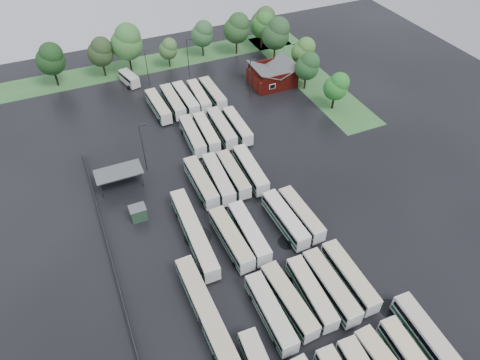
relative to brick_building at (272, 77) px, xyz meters
name	(u,v)px	position (x,y,z in m)	size (l,w,h in m)	color
ground	(259,242)	(-24.00, -42.77, -1.87)	(160.00, 160.00, 0.00)	black
brick_building	(272,77)	(0.00, 0.00, 0.00)	(10.07, 8.60, 5.39)	#64100A
wash_shed	(118,172)	(-41.20, -20.74, 1.12)	(8.20, 4.20, 3.58)	#2D2D30
utility_hut	(138,213)	(-40.20, -30.17, -0.55)	(2.70, 2.20, 2.62)	#203E27
grass_strip_north	(159,62)	(-22.00, 22.03, -1.86)	(80.00, 10.00, 0.01)	#336A30
grass_strip_east	(307,76)	(10.00, 0.03, -1.86)	(10.00, 50.00, 0.01)	#336A30
west_fence	(108,247)	(-46.20, -34.77, -1.27)	(0.10, 50.00, 1.20)	#2D2D30
bus_r1c0	(271,312)	(-28.41, -55.50, -0.09)	(2.52, 11.59, 3.22)	silver
bus_r1c1	(289,300)	(-25.32, -54.89, -0.08)	(3.07, 11.78, 3.25)	silver
bus_r1c2	(311,293)	(-21.86, -55.07, -0.15)	(2.80, 11.27, 3.11)	silver
bus_r1c3	(331,286)	(-18.88, -55.31, -0.06)	(2.53, 11.83, 3.29)	silver
bus_r1c4	(349,276)	(-15.50, -54.97, -0.09)	(2.56, 11.65, 3.24)	silver
bus_r2c0	(231,239)	(-28.35, -41.77, -0.05)	(2.95, 11.96, 3.30)	silver
bus_r2c1	(249,232)	(-25.26, -41.72, -0.07)	(2.64, 11.77, 3.27)	silver
bus_r2c3	(285,219)	(-18.74, -41.56, -0.08)	(2.84, 11.75, 3.25)	silver
bus_r2c4	(301,214)	(-15.78, -41.55, -0.15)	(2.76, 11.27, 3.12)	silver
bus_r3c0	(201,182)	(-28.23, -27.72, -0.06)	(2.63, 11.82, 3.28)	silver
bus_r3c1	(218,178)	(-25.08, -28.12, -0.06)	(3.04, 11.91, 3.29)	silver
bus_r3c2	(233,174)	(-22.13, -28.02, -0.14)	(2.57, 11.31, 3.14)	silver
bus_r3c3	(250,169)	(-18.83, -28.23, -0.05)	(2.96, 11.92, 3.29)	silver
bus_r4c1	(192,136)	(-25.15, -14.18, -0.10)	(2.92, 11.62, 3.21)	silver
bus_r4c2	(206,132)	(-22.15, -14.17, -0.14)	(2.89, 11.37, 3.14)	silver
bus_r4c3	(222,128)	(-18.79, -14.08, -0.05)	(2.84, 11.92, 3.30)	silver
bus_r4c4	(237,126)	(-15.51, -14.67, -0.15)	(2.58, 11.23, 3.11)	silver
bus_r5c0	(158,106)	(-28.49, -0.99, -0.11)	(2.96, 11.55, 3.19)	silver
bus_r5c1	(173,102)	(-25.02, -0.60, -0.08)	(2.61, 11.68, 3.24)	silver
bus_r5c2	(186,99)	(-22.02, -0.61, -0.07)	(2.81, 11.77, 3.26)	silver
bus_r5c3	(199,96)	(-18.94, -0.76, -0.13)	(2.81, 11.39, 3.15)	silver
bus_r5c4	(213,93)	(-15.65, -0.85, -0.12)	(2.61, 11.45, 3.18)	silver
artic_bus_west_b	(194,232)	(-33.25, -38.29, -0.04)	(2.84, 17.80, 3.29)	silver
artic_bus_west_c	(206,312)	(-36.32, -52.06, -0.05)	(2.95, 17.74, 3.28)	silver
artic_bus_east	(443,357)	(-11.73, -69.55, -0.08)	(3.11, 17.43, 3.22)	silver
minibus	(129,78)	(-31.51, 13.91, -0.32)	(3.89, 6.75, 2.78)	beige
tree_north_0	(51,59)	(-47.40, 20.18, 5.14)	(6.57, 6.57, 10.89)	black
tree_north_1	(101,52)	(-36.08, 20.08, 4.69)	(6.16, 6.16, 10.20)	black
tree_north_2	(127,42)	(-29.62, 19.41, 6.27)	(7.63, 7.63, 12.64)	black
tree_north_3	(169,49)	(-19.99, 18.27, 3.10)	(4.67, 4.67, 7.73)	#342516
tree_north_4	(203,34)	(-10.04, 20.42, 4.35)	(5.84, 5.84, 9.66)	black
tree_north_5	(237,28)	(-1.34, 17.99, 5.33)	(6.75, 6.75, 11.18)	black
tree_north_6	(264,20)	(7.51, 20.34, 4.95)	(6.40, 6.40, 10.59)	black
tree_east_0	(337,86)	(7.81, -15.03, 3.81)	(5.36, 5.33, 8.83)	black
tree_east_1	(308,66)	(6.37, -5.10, 4.11)	(5.61, 5.61, 9.29)	black
tree_east_2	(304,51)	(9.36, 1.89, 4.13)	(5.63, 5.63, 9.32)	black
tree_east_3	(277,33)	(6.22, 10.48, 5.60)	(7.00, 7.00, 11.60)	#332111
tree_east_4	(263,25)	(6.38, 18.75, 4.59)	(6.06, 6.06, 10.04)	black
lamp_post_ne	(251,76)	(-7.28, -3.27, 3.63)	(1.46, 0.28, 9.46)	#2D2D30
lamp_post_nw	(143,145)	(-35.72, -18.67, 4.15)	(1.60, 0.31, 10.36)	#2D2D30
lamp_post_back_w	(147,65)	(-27.22, 11.40, 3.39)	(1.39, 0.27, 9.05)	#2D2D30
lamp_post_back_e	(188,55)	(-16.83, 12.15, 3.61)	(1.45, 0.28, 9.44)	#2D2D30
puddle_1	(415,356)	(-13.72, -67.59, -1.86)	(3.89, 3.89, 0.01)	black
puddle_2	(198,237)	(-32.62, -37.98, -1.86)	(4.50, 4.50, 0.01)	black
puddle_3	(287,242)	(-20.01, -44.68, -1.86)	(2.96, 2.96, 0.01)	black
puddle_4	(389,309)	(-12.46, -60.80, -1.86)	(3.10, 3.10, 0.01)	black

